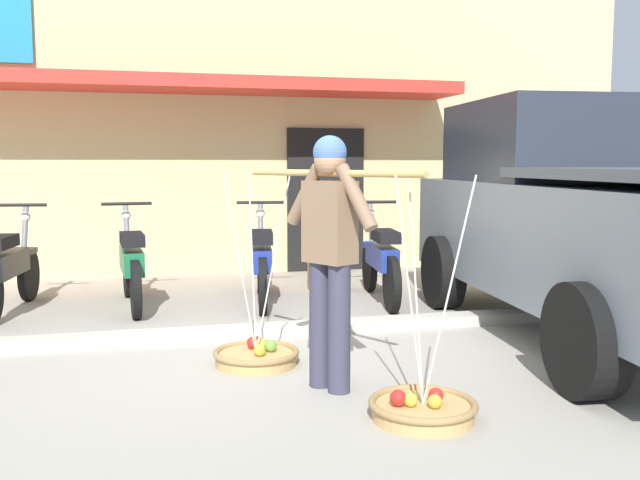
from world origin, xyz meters
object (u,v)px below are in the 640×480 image
(fruit_basket_right_side, at_px, (423,407))
(parked_truck, at_px, (596,219))
(motorcycle_second_in_row, at_px, (131,265))
(motorcycle_nearest_shop, at_px, (9,269))
(wooden_crate, at_px, (329,277))
(fruit_vendor, at_px, (330,245))
(motorcycle_end_of_row, at_px, (381,261))
(motorcycle_third_in_row, at_px, (262,262))
(fruit_basket_left_side, at_px, (256,355))

(fruit_basket_right_side, bearing_deg, parked_truck, 35.19)
(motorcycle_second_in_row, bearing_deg, parked_truck, -29.14)
(motorcycle_nearest_shop, bearing_deg, motorcycle_second_in_row, -1.05)
(motorcycle_second_in_row, relative_size, wooden_crate, 4.14)
(fruit_vendor, relative_size, motorcycle_nearest_shop, 0.93)
(fruit_basket_right_side, bearing_deg, wooden_crate, 82.56)
(fruit_basket_right_side, relative_size, motorcycle_nearest_shop, 0.80)
(fruit_basket_right_side, distance_m, motorcycle_end_of_row, 3.62)
(motorcycle_second_in_row, height_order, wooden_crate, motorcycle_second_in_row)
(fruit_basket_right_side, relative_size, parked_truck, 0.30)
(fruit_vendor, bearing_deg, parked_truck, 18.95)
(motorcycle_end_of_row, bearing_deg, motorcycle_third_in_row, 169.59)
(motorcycle_end_of_row, distance_m, parked_truck, 2.38)
(motorcycle_nearest_shop, height_order, motorcycle_end_of_row, same)
(motorcycle_nearest_shop, relative_size, parked_truck, 0.37)
(fruit_basket_right_side, bearing_deg, motorcycle_nearest_shop, 127.09)
(fruit_basket_right_side, distance_m, parked_truck, 2.94)
(fruit_basket_left_side, relative_size, motorcycle_nearest_shop, 0.80)
(fruit_vendor, distance_m, fruit_basket_left_side, 1.20)
(motorcycle_third_in_row, xyz_separation_m, wooden_crate, (0.90, 0.56, -0.29))
(motorcycle_nearest_shop, height_order, wooden_crate, motorcycle_nearest_shop)
(motorcycle_third_in_row, height_order, wooden_crate, motorcycle_third_in_row)
(fruit_basket_left_side, bearing_deg, motorcycle_end_of_row, 50.84)
(fruit_basket_left_side, height_order, parked_truck, parked_truck)
(fruit_vendor, relative_size, wooden_crate, 3.85)
(motorcycle_third_in_row, relative_size, parked_truck, 0.37)
(parked_truck, relative_size, wooden_crate, 11.07)
(fruit_vendor, xyz_separation_m, motorcycle_second_in_row, (-1.32, 3.13, -0.52))
(motorcycle_nearest_shop, height_order, parked_truck, parked_truck)
(motorcycle_end_of_row, xyz_separation_m, parked_truck, (1.34, -1.88, 0.58))
(fruit_basket_right_side, xyz_separation_m, motorcycle_end_of_row, (0.94, 3.48, 0.38))
(fruit_vendor, distance_m, parked_truck, 2.81)
(motorcycle_nearest_shop, height_order, motorcycle_third_in_row, same)
(motorcycle_nearest_shop, bearing_deg, fruit_vendor, -51.40)
(fruit_basket_right_side, relative_size, motorcycle_end_of_row, 0.80)
(fruit_vendor, bearing_deg, motorcycle_third_in_row, 89.12)
(fruit_basket_left_side, distance_m, wooden_crate, 3.19)
(fruit_vendor, relative_size, fruit_basket_left_side, 1.17)
(fruit_basket_right_side, bearing_deg, motorcycle_second_in_row, 114.09)
(motorcycle_nearest_shop, xyz_separation_m, wooden_crate, (3.46, 0.43, -0.29))
(fruit_basket_left_side, relative_size, motorcycle_second_in_row, 0.80)
(fruit_vendor, relative_size, motorcycle_end_of_row, 0.93)
(motorcycle_end_of_row, bearing_deg, motorcycle_nearest_shop, 174.60)
(motorcycle_nearest_shop, xyz_separation_m, motorcycle_second_in_row, (1.20, -0.02, 0.00))
(motorcycle_nearest_shop, bearing_deg, motorcycle_third_in_row, -2.88)
(fruit_vendor, xyz_separation_m, fruit_basket_left_side, (-0.39, 0.69, -0.90))
(motorcycle_nearest_shop, distance_m, motorcycle_end_of_row, 3.86)
(motorcycle_end_of_row, relative_size, wooden_crate, 4.12)
(motorcycle_nearest_shop, bearing_deg, fruit_basket_left_side, -49.13)
(motorcycle_third_in_row, relative_size, wooden_crate, 4.12)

